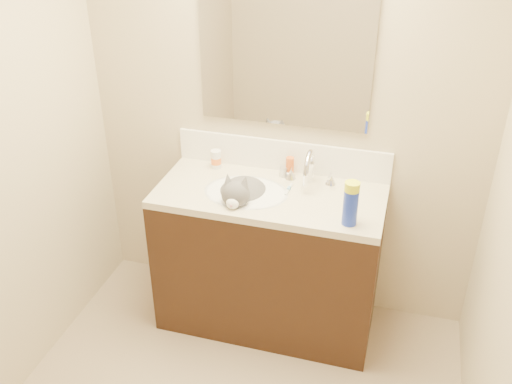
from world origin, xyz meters
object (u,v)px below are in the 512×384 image
Objects in this scene: pill_bottle at (216,159)px; spray_can at (350,206)px; cat at (242,197)px; basin at (246,203)px; amber_bottle at (290,167)px; silver_jar at (284,172)px; faucet at (309,171)px; vanity_cabinet at (269,262)px.

spray_can is at bearing -25.07° from pill_bottle.
pill_bottle is at bearing 131.92° from cat.
cat is (-0.02, -0.01, 0.04)m from basin.
spray_can reaches higher than basin.
basin is 4.28× the size of pill_bottle.
cat is at bearing 165.68° from spray_can.
amber_bottle is (0.20, 0.25, 0.09)m from cat.
cat is 7.41× the size of silver_jar.
cat reaches higher than basin.
basin is 0.04m from cat.
spray_can is at bearing -15.45° from basin.
vanity_cabinet is at bearing -142.71° from faucet.
vanity_cabinet is at bearing 14.04° from basin.
pill_bottle is at bearing -177.49° from amber_bottle.
silver_jar is at bearing 159.39° from faucet.
spray_can is (0.26, -0.32, 0.01)m from faucet.
silver_jar is at bearing -154.75° from amber_bottle.
faucet is at bearing -5.65° from pill_bottle.
cat is 3.59× the size of amber_bottle.
vanity_cabinet is 0.73m from spray_can.
vanity_cabinet is 0.40m from basin.
silver_jar is 0.04m from amber_bottle.
pill_bottle is at bearing 152.27° from vanity_cabinet.
amber_bottle is (0.03, 0.01, 0.03)m from silver_jar.
amber_bottle reaches higher than vanity_cabinet.
spray_can is at bearing -22.77° from vanity_cabinet.
silver_jar is (0.17, 0.23, 0.06)m from cat.
silver_jar is 0.57m from spray_can.
vanity_cabinet is at bearing -105.54° from amber_bottle.
vanity_cabinet is at bearing -27.73° from pill_bottle.
basin is at bearing 14.87° from cat.
spray_can reaches higher than amber_bottle.
basin is at bearing -165.96° from vanity_cabinet.
spray_can is (0.80, -0.38, 0.04)m from pill_bottle.
cat is at bearing -162.74° from basin.
pill_bottle is 0.95× the size of amber_bottle.
spray_can is at bearing -51.05° from faucet.
pill_bottle is (-0.22, 0.23, 0.09)m from cat.
faucet is at bearing 26.02° from cat.
cat is 0.33m from amber_bottle.
faucet reaches higher than amber_bottle.
vanity_cabinet is 3.03× the size of cat.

